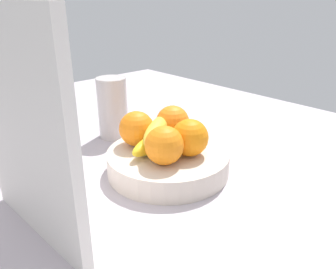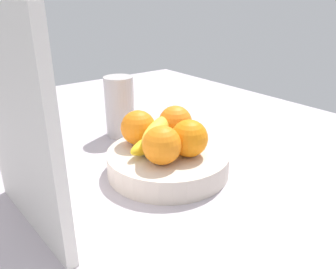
# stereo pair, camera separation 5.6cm
# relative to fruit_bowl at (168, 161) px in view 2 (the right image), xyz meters

# --- Properties ---
(ground_plane) EXTENTS (1.80, 1.40, 0.03)m
(ground_plane) POSITION_rel_fruit_bowl_xyz_m (0.01, 0.01, -0.04)
(ground_plane) COLOR #B8ACB5
(fruit_bowl) EXTENTS (0.27, 0.27, 0.05)m
(fruit_bowl) POSITION_rel_fruit_bowl_xyz_m (0.00, 0.00, 0.00)
(fruit_bowl) COLOR beige
(fruit_bowl) RESTS_ON ground_plane
(orange_front_left) EXTENTS (0.08, 0.08, 0.08)m
(orange_front_left) POSITION_rel_fruit_bowl_xyz_m (-0.04, -0.02, 0.06)
(orange_front_left) COLOR orange
(orange_front_left) RESTS_ON fruit_bowl
(orange_front_right) EXTENTS (0.08, 0.08, 0.08)m
(orange_front_right) POSITION_rel_fruit_bowl_xyz_m (0.05, -0.06, 0.06)
(orange_front_right) COLOR orange
(orange_front_right) RESTS_ON fruit_bowl
(orange_center) EXTENTS (0.08, 0.08, 0.08)m
(orange_center) POSITION_rel_fruit_bowl_xyz_m (0.07, 0.03, 0.06)
(orange_center) COLOR orange
(orange_center) RESTS_ON fruit_bowl
(orange_back_left) EXTENTS (0.08, 0.08, 0.08)m
(orange_back_left) POSITION_rel_fruit_bowl_xyz_m (-0.04, 0.04, 0.06)
(orange_back_left) COLOR orange
(orange_back_left) RESTS_ON fruit_bowl
(banana_bunch) EXTENTS (0.13, 0.17, 0.06)m
(banana_bunch) POSITION_rel_fruit_bowl_xyz_m (0.03, 0.01, 0.06)
(banana_bunch) COLOR yellow
(banana_bunch) RESTS_ON fruit_bowl
(cutting_board) EXTENTS (0.28, 0.04, 0.36)m
(cutting_board) POSITION_rel_fruit_bowl_xyz_m (-0.01, 0.29, 0.16)
(cutting_board) COLOR white
(cutting_board) RESTS_ON ground_plane
(thermos_tumbler) EXTENTS (0.08, 0.08, 0.17)m
(thermos_tumbler) POSITION_rel_fruit_bowl_xyz_m (0.25, -0.03, 0.06)
(thermos_tumbler) COLOR beige
(thermos_tumbler) RESTS_ON ground_plane
(jar_lid) EXTENTS (0.06, 0.06, 0.02)m
(jar_lid) POSITION_rel_fruit_bowl_xyz_m (0.24, -0.12, -0.02)
(jar_lid) COLOR silver
(jar_lid) RESTS_ON ground_plane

